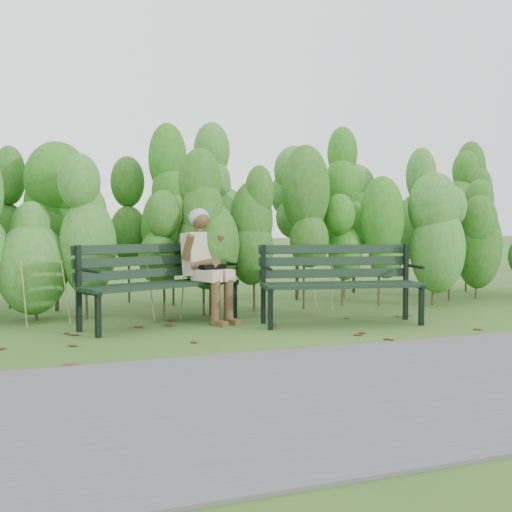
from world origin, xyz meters
name	(u,v)px	position (x,y,z in m)	size (l,w,h in m)	color
ground	(268,332)	(0.00, 0.00, 0.00)	(80.00, 80.00, 0.00)	#2C4D1C
footpath	(385,386)	(0.00, -2.20, 0.01)	(60.00, 2.50, 0.01)	#474749
hedge_band	(217,211)	(0.00, 1.86, 1.26)	(11.04, 1.67, 2.42)	#47381E
leaf_litter	(243,333)	(-0.26, 0.01, 0.00)	(5.99, 2.11, 0.01)	#632D18
bench_left	(157,277)	(-0.97, 0.83, 0.52)	(1.84, 1.17, 0.88)	black
bench_right	(339,277)	(0.93, 0.23, 0.51)	(1.80, 0.86, 0.86)	black
seated_woman	(206,257)	(-0.42, 0.86, 0.72)	(0.58, 0.79, 1.27)	#BCA98D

